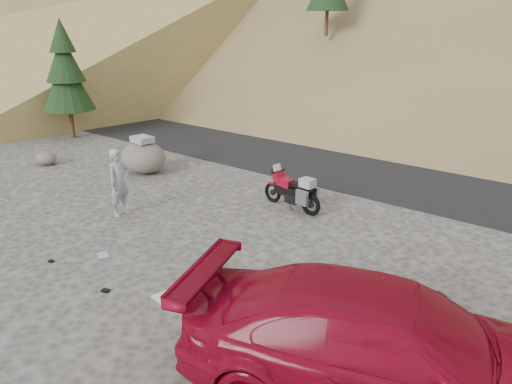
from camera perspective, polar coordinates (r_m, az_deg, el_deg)
ground at (r=12.57m, az=-10.98°, el=-4.74°), size 140.00×140.00×0.00m
road at (r=19.22m, az=9.84°, el=3.85°), size 120.00×7.00×0.05m
conifer_verge at (r=23.24m, az=-20.96°, el=12.82°), size 2.20×2.20×5.04m
motorcycle at (r=13.75m, az=4.36°, el=0.01°), size 2.01×0.70×1.19m
man at (r=14.03m, az=-15.05°, el=-2.46°), size 0.53×0.72×1.82m
boulder at (r=17.43m, az=-12.72°, el=3.91°), size 2.00×1.84×1.25m
small_rock at (r=19.55m, az=-22.85°, el=3.57°), size 0.92×0.86×0.47m
gear_white_cloth at (r=9.88m, az=-10.34°, el=-11.76°), size 0.49×0.45×0.01m
gear_blue_mat at (r=10.76m, az=-5.47°, el=-8.17°), size 0.55×0.38×0.20m
gear_bottle at (r=9.94m, az=-2.39°, el=-10.58°), size 0.09×0.09×0.21m
gear_funnel at (r=9.79m, az=-5.40°, el=-11.26°), size 0.14×0.14×0.17m
gear_glove_a at (r=10.33m, az=-16.81°, el=-10.74°), size 0.17×0.15×0.04m
gear_glove_b at (r=11.88m, az=-22.38°, el=-7.32°), size 0.13×0.10×0.04m
gear_blue_cloth at (r=11.81m, az=-17.07°, el=-6.90°), size 0.36×0.32×0.01m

